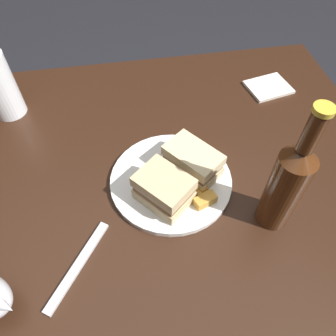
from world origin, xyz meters
TOP-DOWN VIEW (x-y plane):
  - ground_plane at (0.00, 0.00)m, footprint 6.00×6.00m
  - dining_table at (0.00, 0.00)m, footprint 1.02×0.85m
  - plate at (-0.01, 0.03)m, footprint 0.26×0.26m
  - sandwich_half_left at (0.01, 0.08)m, footprint 0.13×0.13m
  - sandwich_half_right at (-0.06, 0.02)m, footprint 0.12×0.13m
  - potato_wedge_front at (-0.06, 0.07)m, footprint 0.03×0.04m
  - potato_wedge_middle at (-0.05, 0.08)m, footprint 0.05×0.04m
  - potato_wedge_back at (-0.00, 0.07)m, footprint 0.05×0.04m
  - potato_wedge_left_edge at (-0.06, 0.10)m, footprint 0.05×0.04m
  - potato_wedge_right_edge at (-0.07, 0.03)m, footprint 0.04×0.04m
  - pint_glass at (0.35, -0.25)m, footprint 0.08×0.08m
  - cider_bottle at (-0.19, 0.15)m, footprint 0.06×0.06m
  - napkin at (-0.32, -0.23)m, footprint 0.13×0.11m
  - fork at (0.19, 0.18)m, footprint 0.11×0.16m

SIDE VIEW (x-z plane):
  - ground_plane at x=0.00m, z-range 0.00..0.00m
  - dining_table at x=0.00m, z-range 0.00..0.78m
  - fork at x=0.19m, z-range 0.78..0.79m
  - napkin at x=-0.32m, z-range 0.78..0.79m
  - plate at x=-0.01m, z-range 0.78..0.79m
  - potato_wedge_middle at x=-0.05m, z-range 0.79..0.81m
  - potato_wedge_right_edge at x=-0.07m, z-range 0.79..0.81m
  - potato_wedge_back at x=0.00m, z-range 0.79..0.81m
  - potato_wedge_left_edge at x=-0.06m, z-range 0.79..0.81m
  - potato_wedge_front at x=-0.06m, z-range 0.79..0.81m
  - sandwich_half_right at x=-0.06m, z-range 0.79..0.85m
  - sandwich_half_left at x=0.01m, z-range 0.79..0.86m
  - pint_glass at x=0.35m, z-range 0.77..0.93m
  - cider_bottle at x=-0.19m, z-range 0.75..1.03m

